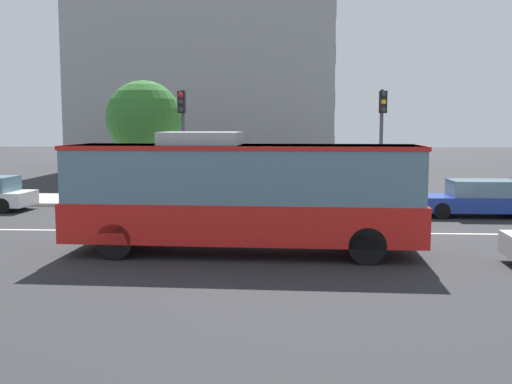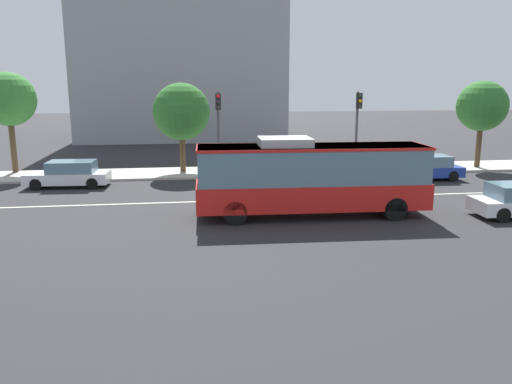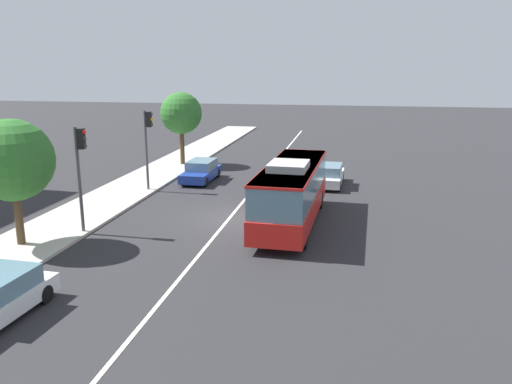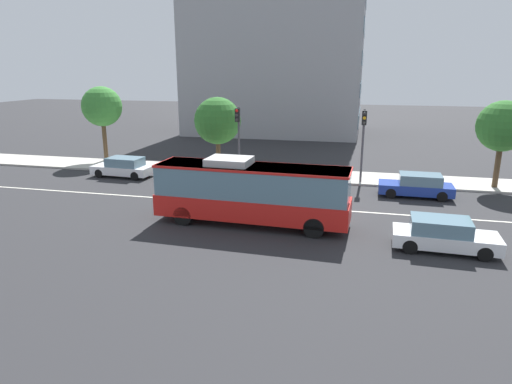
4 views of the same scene
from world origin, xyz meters
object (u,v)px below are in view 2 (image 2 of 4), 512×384
sedan_white (69,174)px  street_tree_kerbside_left (181,112)px  transit_bus (311,175)px  sedan_blue (425,168)px  traffic_light_near_corner (358,118)px  traffic_light_mid_block (218,120)px  street_tree_kerbside_centre (482,106)px  street_tree_kerbside_right (9,100)px

sedan_white → street_tree_kerbside_left: (6.32, 3.47, 3.22)m
transit_bus → sedan_blue: size_ratio=2.23×
traffic_light_near_corner → traffic_light_mid_block: size_ratio=1.00×
traffic_light_near_corner → street_tree_kerbside_left: bearing=-100.1°
sedan_white → street_tree_kerbside_centre: street_tree_kerbside_centre is taller
traffic_light_mid_block → transit_bus: bearing=21.6°
street_tree_kerbside_centre → street_tree_kerbside_right: street_tree_kerbside_right is taller
transit_bus → traffic_light_near_corner: bearing=63.4°
transit_bus → traffic_light_mid_block: 10.33m
traffic_light_mid_block → street_tree_kerbside_right: street_tree_kerbside_right is taller
sedan_blue → sedan_white: bearing=-1.0°
street_tree_kerbside_left → street_tree_kerbside_right: 10.78m
street_tree_kerbside_right → sedan_blue: bearing=-12.2°
street_tree_kerbside_left → traffic_light_near_corner: bearing=-9.0°
sedan_white → street_tree_kerbside_left: 7.90m
sedan_blue → traffic_light_near_corner: 5.09m
transit_bus → sedan_white: transit_bus is taller
sedan_white → traffic_light_near_corner: bearing=-171.5°
transit_bus → sedan_blue: 11.68m
sedan_white → street_tree_kerbside_centre: (26.11, 2.51, 3.49)m
sedan_blue → street_tree_kerbside_left: (-14.47, 4.12, 3.22)m
street_tree_kerbside_centre → sedan_blue: bearing=-149.3°
sedan_white → street_tree_kerbside_left: bearing=-148.5°
street_tree_kerbside_left → street_tree_kerbside_right: size_ratio=0.90×
street_tree_kerbside_left → traffic_light_mid_block: bearing=-42.1°
sedan_blue → sedan_white: (-20.79, 0.65, 0.00)m
sedan_blue → traffic_light_mid_block: (-12.28, 2.14, 2.84)m
traffic_light_near_corner → street_tree_kerbside_centre: 8.87m
traffic_light_near_corner → street_tree_kerbside_left: size_ratio=0.90×
transit_bus → traffic_light_near_corner: size_ratio=1.94×
traffic_light_near_corner → sedan_blue: bearing=54.6°
transit_bus → traffic_light_mid_block: size_ratio=1.94×
sedan_blue → traffic_light_mid_block: size_ratio=0.87×
sedan_white → traffic_light_near_corner: size_ratio=0.88×
sedan_white → traffic_light_mid_block: bearing=-167.3°
sedan_blue → sedan_white: 20.80m
sedan_blue → traffic_light_mid_block: traffic_light_mid_block is taller
sedan_blue → street_tree_kerbside_right: size_ratio=0.70×
traffic_light_near_corner → traffic_light_mid_block: (-8.78, -0.25, 0.00)m
street_tree_kerbside_centre → sedan_white: bearing=-174.5°
transit_bus → sedan_white: 14.44m
sedan_blue → sedan_white: same height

